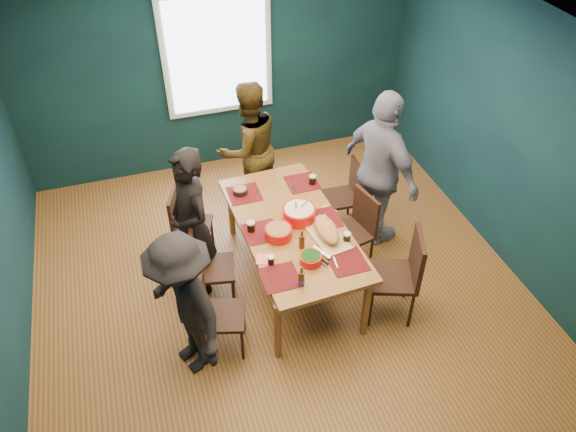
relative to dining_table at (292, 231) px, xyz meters
name	(u,v)px	position (x,y,z in m)	size (l,w,h in m)	color
room	(268,165)	(-0.17, 0.22, 0.69)	(5.01, 5.01, 2.71)	#9B652D
dining_table	(292,231)	(0.00, 0.00, 0.00)	(1.09, 2.02, 0.75)	brown
chair_left_far	(185,220)	(-0.99, 0.71, -0.18)	(0.50, 0.50, 0.86)	black
chair_left_mid	(204,263)	(-0.91, -0.02, -0.16)	(0.48, 0.48, 0.90)	black
chair_left_near	(213,310)	(-0.95, -0.62, -0.18)	(0.48, 0.48, 0.87)	black
chair_right_far	(348,191)	(0.90, 0.66, -0.19)	(0.40, 0.40, 0.85)	black
chair_right_mid	(357,225)	(0.75, 0.06, -0.16)	(0.48, 0.48, 0.89)	black
chair_right_near	(403,270)	(0.87, -0.76, -0.09)	(0.59, 0.59, 1.01)	black
person_far_left	(191,225)	(-0.96, 0.22, 0.15)	(0.61, 0.40, 1.67)	black
person_back	(249,148)	(-0.08, 1.38, 0.14)	(0.80, 0.62, 1.64)	black
person_right	(381,171)	(1.12, 0.36, 0.24)	(1.08, 0.45, 1.85)	silver
person_near_left	(184,306)	(-1.21, -0.72, 0.08)	(0.99, 0.57, 1.53)	black
bowl_salad	(278,232)	(-0.18, -0.12, 0.13)	(0.27, 0.27, 0.11)	red
bowl_dumpling	(299,213)	(0.10, 0.08, 0.15)	(0.33, 0.33, 0.31)	red
bowl_herbs	(311,258)	(0.00, -0.54, 0.12)	(0.21, 0.21, 0.09)	red
cutting_board	(327,231)	(0.27, -0.25, 0.14)	(0.37, 0.70, 0.15)	tan
small_bowl	(240,191)	(-0.36, 0.67, 0.11)	(0.16, 0.16, 0.07)	black
beer_bottle_a	(301,279)	(-0.17, -0.78, 0.15)	(0.06, 0.06, 0.22)	#43250C
beer_bottle_b	(302,241)	(-0.01, -0.33, 0.15)	(0.05, 0.05, 0.21)	#43250C
cola_glass_a	(271,260)	(-0.35, -0.45, 0.12)	(0.07, 0.07, 0.09)	black
cola_glass_b	(347,237)	(0.43, -0.38, 0.13)	(0.08, 0.08, 0.10)	black
cola_glass_c	(313,179)	(0.43, 0.59, 0.13)	(0.08, 0.08, 0.11)	black
cola_glass_d	(251,226)	(-0.41, 0.05, 0.13)	(0.08, 0.08, 0.11)	black
napkin_a	(326,211)	(0.40, 0.11, 0.07)	(0.16, 0.16, 0.00)	#FF776B
napkin_b	(264,259)	(-0.40, -0.37, 0.07)	(0.15, 0.15, 0.00)	#FF776B
napkin_c	(344,264)	(0.29, -0.66, 0.07)	(0.13, 0.13, 0.00)	#FF776B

